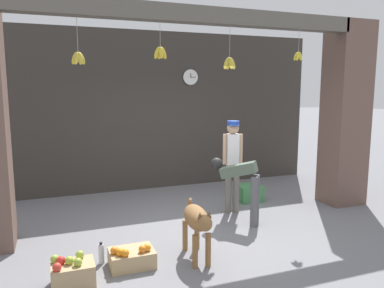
% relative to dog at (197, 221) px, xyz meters
% --- Properties ---
extents(ground_plane, '(60.00, 60.00, 0.00)m').
position_rel_dog_xyz_m(ground_plane, '(0.45, 1.00, -0.51)').
color(ground_plane, slate).
extents(shop_back_wall, '(7.31, 0.12, 3.35)m').
position_rel_dog_xyz_m(shop_back_wall, '(0.45, 3.61, 1.16)').
color(shop_back_wall, '#38332D').
rests_on(shop_back_wall, ground_plane).
extents(shop_pillar_right, '(0.70, 0.60, 3.35)m').
position_rel_dog_xyz_m(shop_pillar_right, '(3.45, 1.30, 1.16)').
color(shop_pillar_right, brown).
rests_on(shop_pillar_right, ground_plane).
extents(storefront_awning, '(5.41, 0.28, 0.91)m').
position_rel_dog_xyz_m(storefront_awning, '(0.44, 1.12, 2.69)').
color(storefront_awning, '#5B564C').
extents(dog, '(0.35, 1.00, 0.74)m').
position_rel_dog_xyz_m(dog, '(0.00, 0.00, 0.00)').
color(dog, olive).
rests_on(dog, ground_plane).
extents(shopkeeper, '(0.33, 0.29, 1.62)m').
position_rel_dog_xyz_m(shopkeeper, '(1.24, 1.49, 0.43)').
color(shopkeeper, '#6B665B').
rests_on(shopkeeper, ground_plane).
extents(worker_stooping, '(0.67, 0.64, 1.05)m').
position_rel_dog_xyz_m(worker_stooping, '(1.14, 0.96, 0.18)').
color(worker_stooping, '#56565B').
rests_on(worker_stooping, ground_plane).
extents(fruit_crate_oranges, '(0.54, 0.41, 0.29)m').
position_rel_dog_xyz_m(fruit_crate_oranges, '(-0.82, 0.10, -0.40)').
color(fruit_crate_oranges, tan).
rests_on(fruit_crate_oranges, ground_plane).
extents(fruit_crate_apples, '(0.46, 0.35, 0.35)m').
position_rel_dog_xyz_m(fruit_crate_apples, '(-1.52, -0.12, -0.36)').
color(fruit_crate_apples, tan).
rests_on(fruit_crate_apples, ground_plane).
extents(produce_box_green, '(0.45, 0.41, 0.31)m').
position_rel_dog_xyz_m(produce_box_green, '(1.85, 1.99, -0.36)').
color(produce_box_green, '#42844C').
rests_on(produce_box_green, ground_plane).
extents(water_bottle, '(0.07, 0.07, 0.28)m').
position_rel_dog_xyz_m(water_bottle, '(-1.16, 0.31, -0.38)').
color(water_bottle, silver).
rests_on(water_bottle, ground_plane).
extents(wall_clock, '(0.35, 0.03, 0.35)m').
position_rel_dog_xyz_m(wall_clock, '(1.21, 3.54, 1.89)').
color(wall_clock, black).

